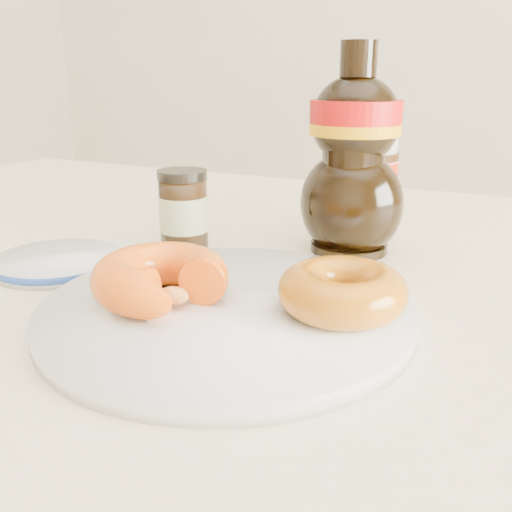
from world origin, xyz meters
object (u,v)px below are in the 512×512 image
at_px(plate, 227,310).
at_px(nutella_jar, 365,180).
at_px(donut_whole, 342,291).
at_px(dining_table, 237,345).
at_px(dark_jar, 183,210).
at_px(syrup_bottle, 354,151).
at_px(blue_rim_saucer, 58,261).
at_px(donut_bitten, 161,278).

bearing_deg(plate, nutella_jar, 86.72).
distance_m(plate, donut_whole, 0.09).
xyz_separation_m(dining_table, dark_jar, (-0.08, 0.03, 0.12)).
relative_size(syrup_bottle, blue_rim_saucer, 1.70).
bearing_deg(dining_table, syrup_bottle, 48.95).
xyz_separation_m(donut_whole, syrup_bottle, (-0.05, 0.18, 0.07)).
relative_size(plate, donut_whole, 3.02).
xyz_separation_m(donut_whole, blue_rim_saucer, (-0.28, 0.01, -0.02)).
bearing_deg(plate, syrup_bottle, 81.46).
distance_m(plate, donut_bitten, 0.05).
bearing_deg(donut_whole, dark_jar, 149.79).
relative_size(plate, syrup_bottle, 1.35).
distance_m(dining_table, plate, 0.15).
height_order(plate, nutella_jar, nutella_jar).
height_order(nutella_jar, blue_rim_saucer, nutella_jar).
bearing_deg(nutella_jar, blue_rim_saucer, -128.73).
xyz_separation_m(donut_whole, nutella_jar, (-0.06, 0.28, 0.03)).
height_order(plate, blue_rim_saucer, plate).
distance_m(dining_table, donut_bitten, 0.17).
xyz_separation_m(donut_bitten, donut_whole, (0.13, 0.04, -0.00)).
bearing_deg(syrup_bottle, dark_jar, -158.30).
distance_m(donut_whole, nutella_jar, 0.29).
bearing_deg(donut_whole, nutella_jar, 102.85).
bearing_deg(syrup_bottle, blue_rim_saucer, -143.17).
bearing_deg(blue_rim_saucer, donut_bitten, -18.43).
xyz_separation_m(syrup_bottle, dark_jar, (-0.16, -0.06, -0.06)).
height_order(dining_table, syrup_bottle, syrup_bottle).
height_order(donut_bitten, dark_jar, dark_jar).
height_order(syrup_bottle, blue_rim_saucer, syrup_bottle).
bearing_deg(syrup_bottle, dining_table, -131.05).
bearing_deg(donut_bitten, dining_table, 80.59).
xyz_separation_m(donut_bitten, dark_jar, (-0.08, 0.16, 0.01)).
bearing_deg(dining_table, nutella_jar, 70.35).
height_order(nutella_jar, dark_jar, nutella_jar).
bearing_deg(dark_jar, nutella_jar, 47.84).
bearing_deg(blue_rim_saucer, nutella_jar, 51.27).
relative_size(dining_table, nutella_jar, 13.53).
xyz_separation_m(dining_table, donut_bitten, (0.01, -0.13, 0.11)).
xyz_separation_m(plate, nutella_jar, (0.02, 0.30, 0.05)).
height_order(nutella_jar, syrup_bottle, syrup_bottle).
height_order(donut_whole, syrup_bottle, syrup_bottle).
bearing_deg(donut_whole, plate, -166.04).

